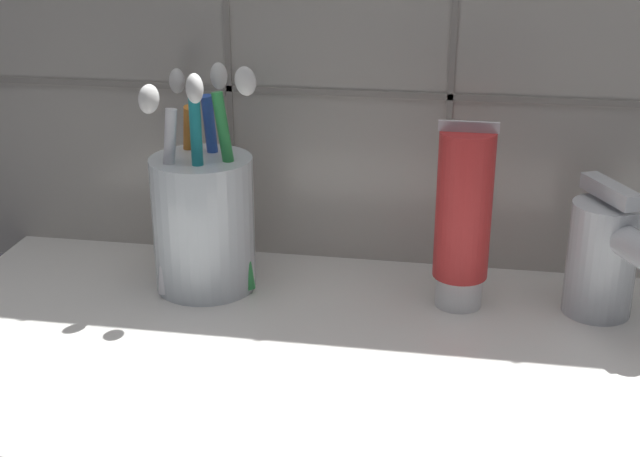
{
  "coord_description": "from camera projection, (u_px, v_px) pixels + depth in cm",
  "views": [
    {
      "loc": [
        3.61,
        -56.35,
        33.67
      ],
      "look_at": [
        -6.76,
        3.35,
        9.74
      ],
      "focal_mm": 50.0,
      "sensor_mm": 36.0,
      "label": 1
    }
  ],
  "objects": [
    {
      "name": "tile_wall_backsplash",
      "position": [
        431.0,
        28.0,
        0.72
      ],
      "size": [
        84.52,
        1.72,
        44.74
      ],
      "color": "#B7B2A8",
      "rests_on": "ground"
    },
    {
      "name": "toothbrush_cup",
      "position": [
        203.0,
        217.0,
        0.72
      ],
      "size": [
        9.9,
        11.28,
        18.75
      ],
      "color": "silver",
      "rests_on": "sink_counter"
    },
    {
      "name": "toothpaste_tube",
      "position": [
        463.0,
        217.0,
        0.68
      ],
      "size": [
        4.5,
        4.28,
        14.97
      ],
      "color": "white",
      "rests_on": "sink_counter"
    },
    {
      "name": "sink_faucet",
      "position": [
        608.0,
        255.0,
        0.67
      ],
      "size": [
        6.83,
        10.42,
        10.57
      ],
      "rotation": [
        0.0,
        0.0,
        -1.11
      ],
      "color": "silver",
      "rests_on": "sink_counter"
    },
    {
      "name": "sink_counter",
      "position": [
        404.0,
        364.0,
        0.64
      ],
      "size": [
        74.52,
        33.0,
        2.0
      ],
      "primitive_type": "cube",
      "color": "silver",
      "rests_on": "ground"
    }
  ]
}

